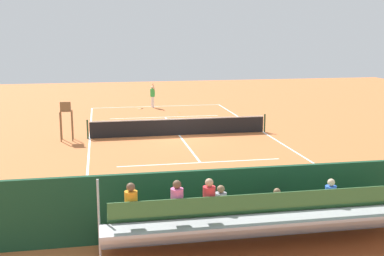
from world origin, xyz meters
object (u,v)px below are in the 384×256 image
(tennis_racket, at_px, (140,109))
(tennis_ball_near, at_px, (179,113))
(bleacher_stand, at_px, (268,219))
(umpire_chair, at_px, (66,117))
(tennis_net, at_px, (179,127))
(tennis_player, at_px, (153,94))
(courtside_bench, at_px, (341,200))
(equipment_bag, at_px, (283,216))

(tennis_racket, relative_size, tennis_ball_near, 8.25)
(bleacher_stand, xyz_separation_m, umpire_chair, (6.13, -15.20, 0.35))
(tennis_net, bearing_deg, tennis_racket, -81.66)
(umpire_chair, bearing_deg, tennis_racket, -115.37)
(tennis_player, xyz_separation_m, tennis_ball_near, (-1.60, 2.91, -0.98))
(umpire_chair, bearing_deg, tennis_ball_near, -133.83)
(tennis_net, distance_m, tennis_player, 10.46)
(tennis_net, distance_m, courtside_bench, 13.63)
(tennis_net, xyz_separation_m, tennis_racket, (1.44, -9.83, -0.49))
(tennis_player, distance_m, tennis_ball_near, 3.47)
(tennis_ball_near, bearing_deg, umpire_chair, 46.17)
(tennis_racket, bearing_deg, equipment_bag, 96.32)
(tennis_net, relative_size, tennis_racket, 18.91)
(bleacher_stand, xyz_separation_m, equipment_bag, (-1.20, -2.00, -0.79))
(bleacher_stand, relative_size, tennis_racket, 16.64)
(tennis_player, bearing_deg, bleacher_stand, 90.67)
(tennis_net, xyz_separation_m, umpire_chair, (6.20, 0.21, 0.81))
(tennis_net, bearing_deg, equipment_bag, 94.82)
(tennis_net, height_order, tennis_player, tennis_player)
(bleacher_stand, bearing_deg, tennis_net, -90.27)
(courtside_bench, xyz_separation_m, tennis_ball_near, (1.89, -20.80, -0.53))
(equipment_bag, xyz_separation_m, tennis_player, (1.50, -23.85, 0.84))
(tennis_net, bearing_deg, tennis_player, -87.94)
(courtside_bench, bearing_deg, tennis_net, -76.80)
(umpire_chair, bearing_deg, bleacher_stand, 111.96)
(tennis_player, bearing_deg, tennis_racket, 30.06)
(tennis_net, xyz_separation_m, courtside_bench, (-3.11, 13.27, 0.06))
(umpire_chair, xyz_separation_m, tennis_ball_near, (-7.43, -7.74, -1.28))
(equipment_bag, xyz_separation_m, tennis_racket, (2.57, -23.23, -0.16))
(tennis_net, height_order, courtside_bench, tennis_net)
(tennis_net, height_order, tennis_racket, tennis_net)
(equipment_bag, bearing_deg, tennis_racket, -83.68)
(tennis_net, height_order, umpire_chair, umpire_chair)
(umpire_chair, distance_m, courtside_bench, 16.06)
(equipment_bag, height_order, tennis_racket, equipment_bag)
(bleacher_stand, height_order, tennis_player, bleacher_stand)
(equipment_bag, bearing_deg, bleacher_stand, 58.99)
(equipment_bag, height_order, tennis_ball_near, equipment_bag)
(courtside_bench, xyz_separation_m, equipment_bag, (1.98, 0.13, -0.38))
(bleacher_stand, distance_m, tennis_player, 25.85)
(tennis_net, distance_m, bleacher_stand, 15.41)
(umpire_chair, relative_size, tennis_player, 1.11)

